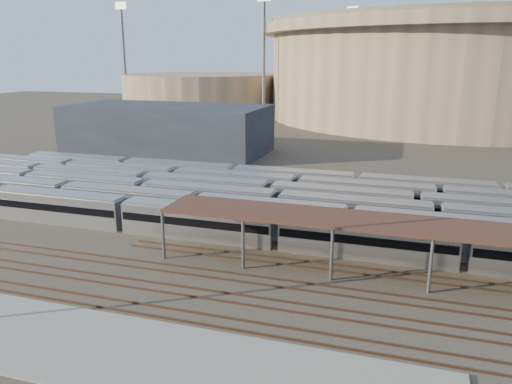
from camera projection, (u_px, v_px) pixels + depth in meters
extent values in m
plane|color=#383026|center=(233.00, 273.00, 47.66)|extent=(420.00, 420.00, 0.00)
cube|color=gray|center=(94.00, 347.00, 35.29)|extent=(50.00, 9.00, 0.20)
cube|color=#BCBCC1|center=(278.00, 231.00, 53.91)|extent=(112.00, 2.90, 3.60)
cube|color=#BCBCC1|center=(349.00, 225.00, 55.68)|extent=(112.00, 2.90, 3.60)
cube|color=#BCBCC1|center=(277.00, 207.00, 62.31)|extent=(112.00, 2.90, 3.60)
cube|color=#BCBCC1|center=(269.00, 197.00, 66.82)|extent=(112.00, 2.90, 3.60)
cube|color=#BCBCC1|center=(297.00, 191.00, 69.89)|extent=(112.00, 2.90, 3.60)
cube|color=#BCBCC1|center=(357.00, 188.00, 71.47)|extent=(112.00, 2.90, 3.60)
cylinder|color=#59595E|center=(163.00, 235.00, 50.53)|extent=(0.30, 0.30, 5.00)
cylinder|color=#59595E|center=(186.00, 219.00, 55.50)|extent=(0.30, 0.30, 5.00)
cylinder|color=#59595E|center=(243.00, 244.00, 48.04)|extent=(0.30, 0.30, 5.00)
cylinder|color=#59595E|center=(260.00, 227.00, 53.01)|extent=(0.30, 0.30, 5.00)
cylinder|color=#59595E|center=(332.00, 255.00, 45.54)|extent=(0.30, 0.30, 5.00)
cylinder|color=#59595E|center=(340.00, 235.00, 50.51)|extent=(0.30, 0.30, 5.00)
cylinder|color=#59595E|center=(431.00, 266.00, 43.05)|extent=(0.30, 0.30, 5.00)
cylinder|color=#59595E|center=(429.00, 245.00, 48.02)|extent=(0.30, 0.30, 5.00)
cube|color=#361D16|center=(484.00, 232.00, 43.59)|extent=(60.00, 6.00, 0.30)
cube|color=#4C3323|center=(227.00, 280.00, 46.03)|extent=(170.00, 0.12, 0.18)
cube|color=#4C3323|center=(232.00, 273.00, 47.41)|extent=(170.00, 0.12, 0.18)
cube|color=#4C3323|center=(210.00, 299.00, 42.35)|extent=(170.00, 0.12, 0.18)
cube|color=#4C3323|center=(217.00, 291.00, 43.73)|extent=(170.00, 0.12, 0.18)
cube|color=#4C3323|center=(190.00, 322.00, 38.67)|extent=(170.00, 0.12, 0.18)
cube|color=#4C3323|center=(198.00, 313.00, 40.05)|extent=(170.00, 0.12, 0.18)
cylinder|color=gray|center=(448.00, 75.00, 165.55)|extent=(116.00, 116.00, 28.00)
cylinder|color=gray|center=(453.00, 26.00, 161.49)|extent=(124.00, 124.00, 3.00)
cylinder|color=#68614A|center=(454.00, 19.00, 160.90)|extent=(120.00, 120.00, 1.50)
cylinder|color=gray|center=(201.00, 93.00, 182.91)|extent=(56.00, 56.00, 14.00)
cube|color=#1E232D|center=(168.00, 129.00, 107.14)|extent=(42.00, 20.00, 10.00)
cylinder|color=#59595E|center=(264.00, 64.00, 152.90)|extent=(1.00, 1.00, 36.00)
cylinder|color=#59595E|center=(124.00, 63.00, 178.10)|extent=(1.00, 1.00, 36.00)
cube|color=#FFF2CC|center=(121.00, 6.00, 173.07)|extent=(4.00, 0.60, 2.40)
cylinder|color=#59595E|center=(350.00, 62.00, 193.09)|extent=(1.00, 1.00, 36.00)
cube|color=#FFF2CC|center=(353.00, 10.00, 188.06)|extent=(4.00, 0.60, 2.40)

